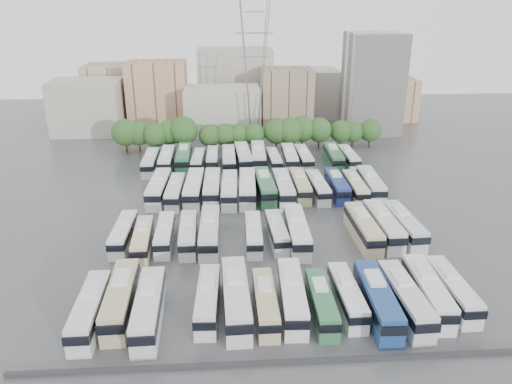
{
  "coord_description": "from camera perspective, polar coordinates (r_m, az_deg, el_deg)",
  "views": [
    {
      "loc": [
        -5.87,
        -73.46,
        35.16
      ],
      "look_at": [
        -0.47,
        7.17,
        3.0
      ],
      "focal_mm": 35.0,
      "sensor_mm": 36.0,
      "label": 1
    }
  ],
  "objects": [
    {
      "name": "bus_r2_s10",
      "position": [
        93.29,
        7.05,
        0.59
      ],
      "size": [
        3.03,
        11.89,
        3.7
      ],
      "rotation": [
        0.0,
        0.0,
        0.04
      ],
      "color": "silver",
      "rests_on": "ground"
    },
    {
      "name": "bus_r2_s2",
      "position": [
        91.47,
        -9.21,
        0.07
      ],
      "size": [
        3.09,
        12.31,
        3.84
      ],
      "rotation": [
        0.0,
        0.0,
        -0.03
      ],
      "color": "silver",
      "rests_on": "ground"
    },
    {
      "name": "bus_r0_s5",
      "position": [
        59.71,
        -2.3,
        -11.93
      ],
      "size": [
        3.37,
        13.75,
        4.29
      ],
      "rotation": [
        0.0,
        0.0,
        0.03
      ],
      "color": "silver",
      "rests_on": "ground"
    },
    {
      "name": "ground",
      "position": [
        81.65,
        0.66,
        -3.81
      ],
      "size": [
        220.0,
        220.0,
        0.0
      ],
      "primitive_type": "plane",
      "color": "#424447",
      "rests_on": "ground"
    },
    {
      "name": "bus_r3_s5",
      "position": [
        107.92,
        -3.13,
        3.75
      ],
      "size": [
        2.78,
        12.73,
        3.99
      ],
      "rotation": [
        0.0,
        0.0,
        0.0
      ],
      "color": "silver",
      "rests_on": "ground"
    },
    {
      "name": "bus_r2_s8",
      "position": [
        91.68,
        3.15,
        0.49
      ],
      "size": [
        2.96,
        13.27,
        4.16
      ],
      "rotation": [
        0.0,
        0.0,
        0.0
      ],
      "color": "silver",
      "rests_on": "ground"
    },
    {
      "name": "bus_r2_s12",
      "position": [
        94.08,
        11.28,
        0.52
      ],
      "size": [
        2.75,
        12.0,
        3.76
      ],
      "rotation": [
        0.0,
        0.0,
        -0.01
      ],
      "color": "beige",
      "rests_on": "ground"
    },
    {
      "name": "bus_r2_s7",
      "position": [
        92.17,
        1.0,
        0.66
      ],
      "size": [
        3.52,
        13.53,
        4.21
      ],
      "rotation": [
        0.0,
        0.0,
        0.04
      ],
      "color": "#2F6E44",
      "rests_on": "ground"
    },
    {
      "name": "bus_r1_s6",
      "position": [
        75.05,
        -0.28,
        -4.78
      ],
      "size": [
        2.67,
        11.06,
        3.45
      ],
      "rotation": [
        0.0,
        0.0,
        -0.03
      ],
      "color": "silver",
      "rests_on": "ground"
    },
    {
      "name": "bus_r1_s3",
      "position": [
        75.51,
        -7.77,
        -4.76
      ],
      "size": [
        2.8,
        11.56,
        3.61
      ],
      "rotation": [
        0.0,
        0.0,
        0.03
      ],
      "color": "silver",
      "rests_on": "ground"
    },
    {
      "name": "bus_r0_s11",
      "position": [
        62.23,
        16.63,
        -11.56
      ],
      "size": [
        3.17,
        12.91,
        4.03
      ],
      "rotation": [
        0.0,
        0.0,
        0.03
      ],
      "color": "silver",
      "rests_on": "ground"
    },
    {
      "name": "bus_r3_s12",
      "position": [
        111.08,
        8.85,
        4.04
      ],
      "size": [
        3.17,
        12.78,
        3.98
      ],
      "rotation": [
        0.0,
        0.0,
        -0.03
      ],
      "color": "#2D693F",
      "rests_on": "ground"
    },
    {
      "name": "bus_r3_s0",
      "position": [
        108.59,
        -11.96,
        3.37
      ],
      "size": [
        2.71,
        12.24,
        3.84
      ],
      "rotation": [
        0.0,
        0.0,
        0.0
      ],
      "color": "silver",
      "rests_on": "ground"
    },
    {
      "name": "bus_r0_s1",
      "position": [
        61.66,
        -15.2,
        -11.66
      ],
      "size": [
        3.19,
        13.3,
        4.15
      ],
      "rotation": [
        0.0,
        0.0,
        0.02
      ],
      "color": "tan",
      "rests_on": "ground"
    },
    {
      "name": "bus_r0_s0",
      "position": [
        60.96,
        -18.41,
        -12.63
      ],
      "size": [
        2.86,
        12.43,
        3.89
      ],
      "rotation": [
        0.0,
        0.0,
        0.01
      ],
      "color": "silver",
      "rests_on": "ground"
    },
    {
      "name": "bus_r0_s6",
      "position": [
        59.45,
        1.08,
        -12.51
      ],
      "size": [
        2.52,
        11.31,
        3.54
      ],
      "rotation": [
        0.0,
        0.0,
        0.01
      ],
      "color": "#C3B286",
      "rests_on": "ground"
    },
    {
      "name": "bus_r1_s11",
      "position": [
        77.88,
        12.14,
        -4.01
      ],
      "size": [
        3.07,
        13.1,
        4.1
      ],
      "rotation": [
        0.0,
        0.0,
        0.02
      ],
      "color": "#C9B88A",
      "rests_on": "ground"
    },
    {
      "name": "bus_r1_s7",
      "position": [
        75.84,
        2.39,
        -4.52
      ],
      "size": [
        2.87,
        10.98,
        3.41
      ],
      "rotation": [
        0.0,
        0.0,
        0.05
      ],
      "color": "silver",
      "rests_on": "ground"
    },
    {
      "name": "bus_r3_s7",
      "position": [
        109.68,
        0.26,
        4.15
      ],
      "size": [
        3.44,
        13.64,
        4.25
      ],
      "rotation": [
        0.0,
        0.0,
        -0.04
      ],
      "color": "silver",
      "rests_on": "ground"
    },
    {
      "name": "bus_r0_s8",
      "position": [
        59.98,
        7.49,
        -12.41
      ],
      "size": [
        2.59,
        11.15,
        3.49
      ],
      "rotation": [
        0.0,
        0.0,
        -0.02
      ],
      "color": "#2F6F44",
      "rests_on": "ground"
    },
    {
      "name": "bus_r0_s12",
      "position": [
        64.4,
        19.02,
        -10.65
      ],
      "size": [
        3.45,
        12.94,
        4.02
      ],
      "rotation": [
        0.0,
        0.0,
        -0.05
      ],
      "color": "silver",
      "rests_on": "ground"
    },
    {
      "name": "bus_r1_s1",
      "position": [
        75.19,
        -12.83,
        -5.29
      ],
      "size": [
        2.92,
        11.32,
        3.52
      ],
      "rotation": [
        0.0,
        0.0,
        0.04
      ],
      "color": "beige",
      "rests_on": "ground"
    },
    {
      "name": "bus_r3_s6",
      "position": [
        109.03,
        -1.47,
        4.03
      ],
      "size": [
        3.62,
        13.6,
        4.23
      ],
      "rotation": [
        0.0,
        0.0,
        0.05
      ],
      "color": "silver",
      "rests_on": "ground"
    },
    {
      "name": "bus_r3_s8",
      "position": [
        108.61,
        2.06,
        3.72
      ],
      "size": [
        2.73,
        10.85,
        3.38
      ],
      "rotation": [
        0.0,
        0.0,
        0.04
      ],
      "color": "silver",
      "rests_on": "ground"
    },
    {
      "name": "bus_r3_s1",
      "position": [
        109.31,
        -10.15,
        3.66
      ],
      "size": [
        2.78,
        12.59,
        3.95
      ],
      "rotation": [
        0.0,
        0.0,
        0.0
      ],
      "color": "silver",
      "rests_on": "ground"
    },
    {
      "name": "bus_r2_s5",
      "position": [
        91.04,
        -3.04,
        0.31
      ],
      "size": [
        3.29,
        13.05,
        4.06
      ],
      "rotation": [
        0.0,
        0.0,
        -0.04
      ],
      "color": "silver",
      "rests_on": "ground"
    },
    {
      "name": "bus_r0_s9",
      "position": [
        61.59,
        10.37,
        -11.57
      ],
      "size": [
        2.63,
        11.34,
        3.55
      ],
      "rotation": [
        0.0,
        0.0,
        0.01
      ],
      "color": "white",
      "rests_on": "ground"
    },
    {
      "name": "bus_r3_s3",
      "position": [
        108.49,
        -6.63,
        3.59
      ],
      "size": [
        2.92,
        11.12,
        3.46
      ],
      "rotation": [
        0.0,
        0.0,
        -0.05
      ],
      "color": "silver",
      "rests_on": "ground"
    },
    {
      "name": "bus_r3_s10",
      "position": [
        109.82,
        5.47,
        3.93
      ],
      "size": [
        2.76,
        11.86,
        3.71
      ],
      "rotation": [
        0.0,
        0.0,
        0.02
      ],
      "color": "silver",
      "rests_on": "ground"
    },
    {
      "name": "bus_r2_s11",
      "position": [
        94.42,
        9.22,
        0.77
      ],
      "size": [
        2.67,
        12.23,
        3.84
      ],
      "rotation": [
        0.0,
        0.0,
        -0.0
      ],
      "color": "navy",
      "rests_on": "ground"
    },
    {
      "name": "bus_r1_s2",
      "position": [
        76.19,
        -10.38,
        -4.74
      ],
      "size": [
        2.53,
        11.06,
        3.46
      ],
      "rotation": [
        0.0,
        0.0,
        0.01
      ],
      "color": "silver",
      "rests_on": "ground"
    },
    {
      "name": "bus_r3_s2",
      "position": [
        109.86,
        -8.26,
        3.93
      ],
      "size": [
        3.0,
        13.37,
        4.19
      ],
      "rotation": [
        0.0,
        0.0,
        0.01
      ],
      "color": "#2F6D44",
      "rests_on": "ground"
    },
    {
      "name": "bus_r3_s9",
      "position": [
        109.59,
        3.86,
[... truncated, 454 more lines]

